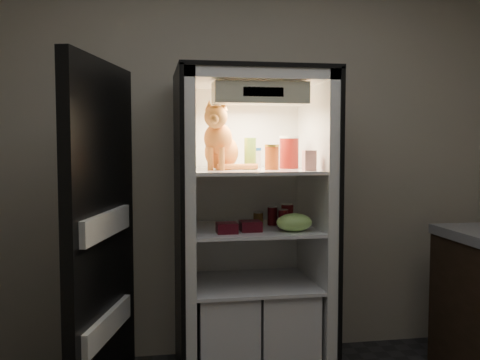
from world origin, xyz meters
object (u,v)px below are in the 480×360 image
(soda_can_a, at_px, (272,216))
(soda_can_c, at_px, (283,218))
(parmesan_shaker, at_px, (250,153))
(refrigerator, at_px, (251,250))
(grape_bag, at_px, (294,222))
(berry_box_left, at_px, (227,228))
(tabby_cat, at_px, (220,144))
(pepper_jar, at_px, (289,152))
(berry_box_right, at_px, (250,226))
(cream_carton, at_px, (309,160))
(soda_can_b, at_px, (287,215))
(salsa_jar, at_px, (272,157))
(condiment_jar, at_px, (258,218))
(mayo_tub, at_px, (254,158))

(soda_can_a, height_order, soda_can_c, soda_can_a)
(parmesan_shaker, bearing_deg, refrigerator, 71.75)
(grape_bag, xyz_separation_m, berry_box_left, (-0.39, 0.01, -0.02))
(berry_box_left, bearing_deg, tabby_cat, 94.67)
(tabby_cat, bearing_deg, berry_box_left, -67.17)
(tabby_cat, relative_size, soda_can_c, 3.67)
(soda_can_a, bearing_deg, parmesan_shaker, -164.40)
(pepper_jar, height_order, berry_box_right, pepper_jar)
(cream_carton, distance_m, berry_box_right, 0.50)
(soda_can_b, relative_size, berry_box_left, 1.19)
(pepper_jar, relative_size, soda_can_b, 1.46)
(soda_can_b, height_order, grape_bag, soda_can_b)
(salsa_jar, xyz_separation_m, condiment_jar, (-0.05, 0.16, -0.38))
(soda_can_b, bearing_deg, soda_can_a, 144.46)
(salsa_jar, height_order, soda_can_a, salsa_jar)
(salsa_jar, height_order, grape_bag, salsa_jar)
(condiment_jar, bearing_deg, salsa_jar, -72.89)
(refrigerator, relative_size, cream_carton, 16.31)
(tabby_cat, xyz_separation_m, soda_can_c, (0.38, -0.04, -0.45))
(mayo_tub, bearing_deg, parmesan_shaker, -113.26)
(soda_can_c, distance_m, condiment_jar, 0.18)
(pepper_jar, xyz_separation_m, condiment_jar, (-0.18, 0.04, -0.41))
(refrigerator, relative_size, berry_box_left, 16.32)
(soda_can_a, distance_m, grape_bag, 0.26)
(pepper_jar, height_order, condiment_jar, pepper_jar)
(refrigerator, height_order, berry_box_left, refrigerator)
(berry_box_left, bearing_deg, parmesan_shaker, 49.64)
(soda_can_a, height_order, grape_bag, soda_can_a)
(soda_can_c, xyz_separation_m, grape_bag, (0.03, -0.15, -0.00))
(refrigerator, distance_m, tabby_cat, 0.68)
(mayo_tub, height_order, pepper_jar, pepper_jar)
(berry_box_right, bearing_deg, condiment_jar, 67.64)
(soda_can_a, relative_size, condiment_jar, 1.35)
(berry_box_left, bearing_deg, salsa_jar, 20.72)
(pepper_jar, xyz_separation_m, soda_can_c, (-0.06, -0.08, -0.39))
(condiment_jar, bearing_deg, grape_bag, -60.60)
(condiment_jar, bearing_deg, refrigerator, -147.45)
(parmesan_shaker, distance_m, berry_box_left, 0.49)
(soda_can_c, height_order, berry_box_left, soda_can_c)
(cream_carton, bearing_deg, berry_box_right, 167.99)
(salsa_jar, bearing_deg, refrigerator, 130.24)
(pepper_jar, xyz_separation_m, cream_carton, (0.05, -0.25, -0.04))
(salsa_jar, height_order, cream_carton, salsa_jar)
(soda_can_b, bearing_deg, refrigerator, 169.14)
(condiment_jar, bearing_deg, soda_can_b, -25.05)
(parmesan_shaker, height_order, soda_can_c, parmesan_shaker)
(parmesan_shaker, relative_size, soda_can_c, 1.70)
(soda_can_b, height_order, condiment_jar, soda_can_b)
(parmesan_shaker, relative_size, pepper_jar, 0.94)
(salsa_jar, distance_m, soda_can_c, 0.38)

